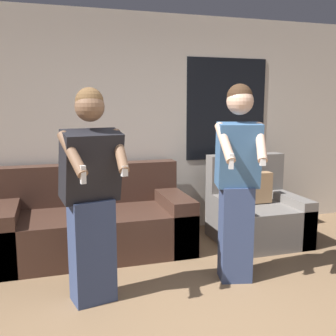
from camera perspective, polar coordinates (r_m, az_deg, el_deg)
wall_back at (r=4.91m, az=-3.51°, el=6.17°), size 5.97×0.07×2.70m
couch at (r=4.46m, az=-10.77°, el=-7.90°), size 2.08×1.00×0.93m
armchair at (r=4.83m, az=12.60°, el=-6.48°), size 0.97×0.90×1.00m
person_left at (r=3.19m, az=-11.04°, el=-4.15°), size 0.51×0.57×1.75m
person_right at (r=3.58m, az=10.05°, el=-1.78°), size 0.46×0.53×1.79m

